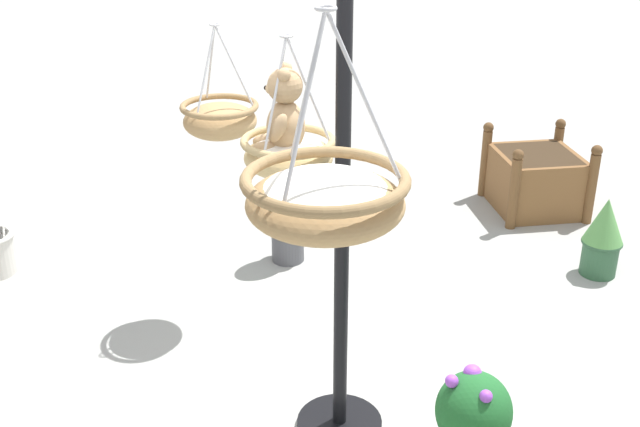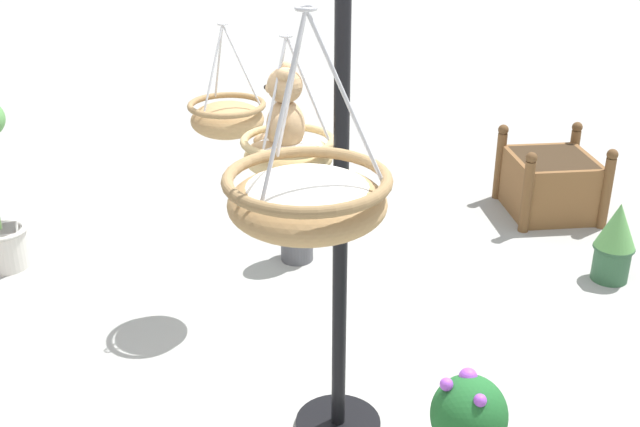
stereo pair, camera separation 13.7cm
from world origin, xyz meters
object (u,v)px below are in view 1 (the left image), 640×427
hanging_basket_with_teddy (288,153)px  display_pole_central (341,308)px  hanging_basket_left_high (325,198)px  hanging_basket_right_low (220,118)px  wooden_planter_box (536,179)px  potted_plant_trailing_ivy (287,208)px  teddy_bear (283,116)px  potted_plant_bushy_green (603,236)px

hanging_basket_with_teddy → display_pole_central: bearing=-121.0°
hanging_basket_left_high → hanging_basket_right_low: hanging_basket_left_high is taller
hanging_basket_right_low → wooden_planter_box: bearing=-55.3°
wooden_planter_box → potted_plant_trailing_ivy: bearing=115.9°
hanging_basket_right_low → wooden_planter_box: (1.61, -2.33, -1.02)m
hanging_basket_right_low → teddy_bear: bearing=-156.4°
potted_plant_bushy_green → display_pole_central: bearing=132.7°
hanging_basket_left_high → potted_plant_trailing_ivy: 3.28m
hanging_basket_left_high → potted_plant_trailing_ivy: size_ratio=0.79×
potted_plant_trailing_ivy → display_pole_central: bearing=-168.2°
hanging_basket_left_high → hanging_basket_right_low: 2.46m
hanging_basket_with_teddy → wooden_planter_box: hanging_basket_with_teddy is taller
teddy_bear → potted_plant_bushy_green: (1.53, -2.09, -1.33)m
hanging_basket_with_teddy → hanging_basket_left_high: hanging_basket_left_high is taller
display_pole_central → potted_plant_trailing_ivy: (1.83, 0.38, -0.30)m
hanging_basket_right_low → hanging_basket_with_teddy: bearing=-155.4°
display_pole_central → hanging_basket_with_teddy: display_pole_central is taller
hanging_basket_left_high → teddy_bear: bearing=9.5°
hanging_basket_with_teddy → hanging_basket_right_low: bearing=24.6°
hanging_basket_right_low → potted_plant_trailing_ivy: size_ratio=0.81×
hanging_basket_right_low → potted_plant_bushy_green: 2.77m
hanging_basket_right_low → potted_plant_trailing_ivy: (0.65, -0.34, -0.87)m
hanging_basket_with_teddy → teddy_bear: size_ratio=1.58×
hanging_basket_right_low → potted_plant_bushy_green: hanging_basket_right_low is taller
teddy_bear → wooden_planter_box: size_ratio=0.48×
teddy_bear → hanging_basket_right_low: (1.03, 0.45, -0.35)m
display_pole_central → wooden_planter_box: 3.26m
wooden_planter_box → potted_plant_trailing_ivy: size_ratio=1.03×
wooden_planter_box → potted_plant_trailing_ivy: 2.22m
hanging_basket_with_teddy → hanging_basket_right_low: hanging_basket_with_teddy is taller
display_pole_central → hanging_basket_left_high: 1.56m
hanging_basket_right_low → potted_plant_bushy_green: size_ratio=1.17×
teddy_bear → hanging_basket_right_low: 1.18m
display_pole_central → potted_plant_bushy_green: bearing=-47.3°
wooden_planter_box → potted_plant_trailing_ivy: potted_plant_trailing_ivy is taller
display_pole_central → potted_plant_bushy_green: (1.68, -1.82, -0.42)m
hanging_basket_left_high → potted_plant_trailing_ivy: (2.96, 0.33, -1.37)m
hanging_basket_with_teddy → hanging_basket_right_low: 1.15m
display_pole_central → teddy_bear: bearing=61.1°
hanging_basket_with_teddy → wooden_planter_box: (2.64, -1.86, -1.19)m
hanging_basket_with_teddy → hanging_basket_right_low: (1.03, 0.47, -0.17)m
display_pole_central → hanging_basket_right_low: size_ratio=3.49×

